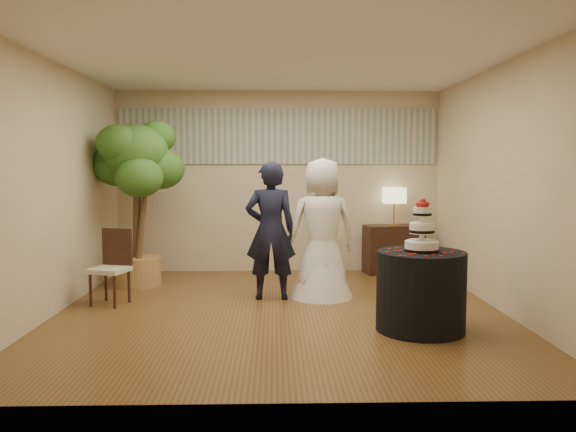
{
  "coord_description": "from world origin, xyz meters",
  "views": [
    {
      "loc": [
        -0.07,
        -6.25,
        1.63
      ],
      "look_at": [
        0.1,
        0.4,
        1.05
      ],
      "focal_mm": 35.0,
      "sensor_mm": 36.0,
      "label": 1
    }
  ],
  "objects_px": {
    "wedding_cake": "(422,225)",
    "console": "(393,249)",
    "groom": "(271,231)",
    "cake_table": "(421,291)",
    "table_lamp": "(394,206)",
    "bride": "(322,228)",
    "side_chair": "(109,267)",
    "ficus_tree": "(137,201)"
  },
  "relations": [
    {
      "from": "console",
      "to": "cake_table",
      "type": "bearing_deg",
      "value": -106.44
    },
    {
      "from": "cake_table",
      "to": "side_chair",
      "type": "xyz_separation_m",
      "value": [
        -3.41,
        1.14,
        0.05
      ]
    },
    {
      "from": "cake_table",
      "to": "table_lamp",
      "type": "xyz_separation_m",
      "value": [
        0.38,
        3.06,
        0.63
      ]
    },
    {
      "from": "cake_table",
      "to": "ficus_tree",
      "type": "xyz_separation_m",
      "value": [
        -3.34,
        2.2,
        0.77
      ]
    },
    {
      "from": "wedding_cake",
      "to": "console",
      "type": "bearing_deg",
      "value": 82.94
    },
    {
      "from": "cake_table",
      "to": "console",
      "type": "distance_m",
      "value": 3.08
    },
    {
      "from": "bride",
      "to": "ficus_tree",
      "type": "xyz_separation_m",
      "value": [
        -2.47,
        0.73,
        0.29
      ]
    },
    {
      "from": "bride",
      "to": "wedding_cake",
      "type": "height_order",
      "value": "bride"
    },
    {
      "from": "ficus_tree",
      "to": "side_chair",
      "type": "distance_m",
      "value": 1.29
    },
    {
      "from": "side_chair",
      "to": "cake_table",
      "type": "bearing_deg",
      "value": -2.12
    },
    {
      "from": "ficus_tree",
      "to": "side_chair",
      "type": "xyz_separation_m",
      "value": [
        -0.08,
        -1.07,
        -0.72
      ]
    },
    {
      "from": "groom",
      "to": "bride",
      "type": "relative_size",
      "value": 0.97
    },
    {
      "from": "side_chair",
      "to": "console",
      "type": "bearing_deg",
      "value": 43.13
    },
    {
      "from": "wedding_cake",
      "to": "side_chair",
      "type": "xyz_separation_m",
      "value": [
        -3.41,
        1.14,
        -0.62
      ]
    },
    {
      "from": "console",
      "to": "side_chair",
      "type": "bearing_deg",
      "value": -162.53
    },
    {
      "from": "console",
      "to": "table_lamp",
      "type": "height_order",
      "value": "table_lamp"
    },
    {
      "from": "bride",
      "to": "console",
      "type": "relative_size",
      "value": 1.97
    },
    {
      "from": "wedding_cake",
      "to": "table_lamp",
      "type": "xyz_separation_m",
      "value": [
        0.38,
        3.06,
        -0.03
      ]
    },
    {
      "from": "console",
      "to": "ficus_tree",
      "type": "height_order",
      "value": "ficus_tree"
    },
    {
      "from": "ficus_tree",
      "to": "console",
      "type": "bearing_deg",
      "value": 12.92
    },
    {
      "from": "wedding_cake",
      "to": "console",
      "type": "xyz_separation_m",
      "value": [
        0.38,
        3.06,
        -0.69
      ]
    },
    {
      "from": "cake_table",
      "to": "ficus_tree",
      "type": "height_order",
      "value": "ficus_tree"
    },
    {
      "from": "cake_table",
      "to": "wedding_cake",
      "type": "bearing_deg",
      "value": 0.0
    },
    {
      "from": "console",
      "to": "side_chair",
      "type": "height_order",
      "value": "side_chair"
    },
    {
      "from": "cake_table",
      "to": "table_lamp",
      "type": "height_order",
      "value": "table_lamp"
    },
    {
      "from": "console",
      "to": "bride",
      "type": "bearing_deg",
      "value": -137.51
    },
    {
      "from": "wedding_cake",
      "to": "ficus_tree",
      "type": "xyz_separation_m",
      "value": [
        -3.34,
        2.2,
        0.1
      ]
    },
    {
      "from": "groom",
      "to": "cake_table",
      "type": "height_order",
      "value": "groom"
    },
    {
      "from": "wedding_cake",
      "to": "console",
      "type": "distance_m",
      "value": 3.16
    },
    {
      "from": "bride",
      "to": "ficus_tree",
      "type": "height_order",
      "value": "ficus_tree"
    },
    {
      "from": "groom",
      "to": "wedding_cake",
      "type": "bearing_deg",
      "value": 137.34
    },
    {
      "from": "groom",
      "to": "table_lamp",
      "type": "xyz_separation_m",
      "value": [
        1.88,
        1.67,
        0.18
      ]
    },
    {
      "from": "console",
      "to": "side_chair",
      "type": "xyz_separation_m",
      "value": [
        -3.79,
        -1.92,
        0.08
      ]
    },
    {
      "from": "bride",
      "to": "wedding_cake",
      "type": "xyz_separation_m",
      "value": [
        0.87,
        -1.47,
        0.19
      ]
    },
    {
      "from": "console",
      "to": "table_lamp",
      "type": "xyz_separation_m",
      "value": [
        0.0,
        0.0,
        0.66
      ]
    },
    {
      "from": "bride",
      "to": "console",
      "type": "xyz_separation_m",
      "value": [
        1.25,
        1.59,
        -0.5
      ]
    },
    {
      "from": "ficus_tree",
      "to": "table_lamp",
      "type": "bearing_deg",
      "value": 12.92
    },
    {
      "from": "table_lamp",
      "to": "side_chair",
      "type": "height_order",
      "value": "table_lamp"
    },
    {
      "from": "cake_table",
      "to": "console",
      "type": "bearing_deg",
      "value": 82.94
    },
    {
      "from": "wedding_cake",
      "to": "ficus_tree",
      "type": "distance_m",
      "value": 4.0
    },
    {
      "from": "cake_table",
      "to": "ficus_tree",
      "type": "distance_m",
      "value": 4.07
    },
    {
      "from": "table_lamp",
      "to": "side_chair",
      "type": "bearing_deg",
      "value": -153.15
    }
  ]
}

